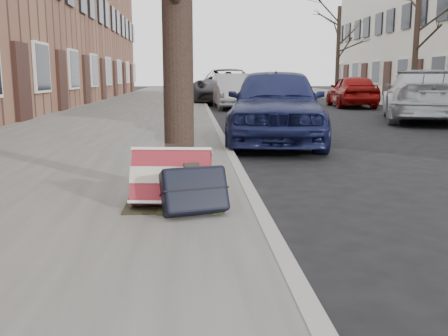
{
  "coord_description": "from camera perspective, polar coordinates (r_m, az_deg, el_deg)",
  "views": [
    {
      "loc": [
        -1.83,
        -3.26,
        1.26
      ],
      "look_at": [
        -1.57,
        0.8,
        0.5
      ],
      "focal_mm": 40.0,
      "sensor_mm": 36.0,
      "label": 1
    }
  ],
  "objects": [
    {
      "name": "near_sidewalk",
      "position": [
        18.4,
        -9.62,
        6.6
      ],
      "size": [
        5.0,
        70.0,
        0.12
      ],
      "primitive_type": "cube",
      "color": "slate",
      "rests_on": "ground"
    },
    {
      "name": "far_sidewalk",
      "position": [
        20.68,
        24.18,
        6.25
      ],
      "size": [
        4.0,
        70.0,
        0.12
      ],
      "primitive_type": "cube",
      "color": "slate",
      "rests_on": "ground"
    },
    {
      "name": "dirt_patch",
      "position": [
        4.61,
        -5.73,
        -3.78
      ],
      "size": [
        0.85,
        0.85,
        0.02
      ],
      "primitive_type": "cube",
      "color": "black",
      "rests_on": "near_sidewalk"
    },
    {
      "name": "suitcase_red",
      "position": [
        4.37,
        -6.02,
        -1.14
      ],
      "size": [
        0.72,
        0.44,
        0.53
      ],
      "primitive_type": "cube",
      "rotation": [
        -0.42,
        0.0,
        -0.11
      ],
      "color": "maroon",
      "rests_on": "near_sidewalk"
    },
    {
      "name": "suitcase_navy",
      "position": [
        4.12,
        -3.41,
        -2.53
      ],
      "size": [
        0.61,
        0.45,
        0.42
      ],
      "primitive_type": "cube",
      "rotation": [
        -0.42,
        0.0,
        0.28
      ],
      "color": "black",
      "rests_on": "near_sidewalk"
    },
    {
      "name": "car_near_front",
      "position": [
        9.53,
        5.88,
        7.22
      ],
      "size": [
        2.3,
        4.45,
        1.45
      ],
      "primitive_type": "imported",
      "rotation": [
        0.0,
        0.0,
        -0.14
      ],
      "color": "#161B43",
      "rests_on": "ground"
    },
    {
      "name": "car_near_mid",
      "position": [
        19.77,
        1.07,
        8.79
      ],
      "size": [
        1.59,
        4.16,
        1.35
      ],
      "primitive_type": "imported",
      "rotation": [
        0.0,
        0.0,
        0.04
      ],
      "color": "#B6B8BE",
      "rests_on": "ground"
    },
    {
      "name": "car_near_back",
      "position": [
        23.44,
        0.37,
        9.35
      ],
      "size": [
        3.55,
        6.07,
        1.59
      ],
      "primitive_type": "imported",
      "rotation": [
        0.0,
        0.0,
        -0.17
      ],
      "color": "#3C3C41",
      "rests_on": "ground"
    },
    {
      "name": "car_far_front",
      "position": [
        15.19,
        21.69,
        7.69
      ],
      "size": [
        3.51,
        5.3,
        1.43
      ],
      "primitive_type": "imported",
      "rotation": [
        0.0,
        0.0,
        2.81
      ],
      "color": "#B3B5BB",
      "rests_on": "ground"
    },
    {
      "name": "car_far_back",
      "position": [
        21.19,
        14.4,
        8.53
      ],
      "size": [
        1.89,
        3.98,
        1.31
      ],
      "primitive_type": "imported",
      "rotation": [
        0.0,
        0.0,
        3.05
      ],
      "color": "maroon",
      "rests_on": "ground"
    },
    {
      "name": "tree_far_b",
      "position": [
        22.0,
        21.11,
        13.4
      ],
      "size": [
        0.23,
        0.23,
        5.04
      ],
      "primitive_type": "cylinder",
      "color": "black",
      "rests_on": "far_sidewalk"
    },
    {
      "name": "tree_far_c",
      "position": [
        32.19,
        12.89,
        12.9
      ],
      "size": [
        0.24,
        0.24,
        5.29
      ],
      "primitive_type": "cylinder",
      "color": "black",
      "rests_on": "far_sidewalk"
    }
  ]
}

